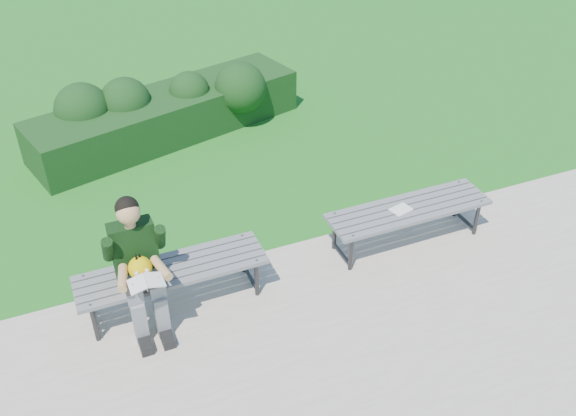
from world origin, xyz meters
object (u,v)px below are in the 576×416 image
(bench_left, at_px, (172,273))
(seated_boy, at_px, (138,262))
(hedge, at_px, (164,109))
(bench_right, at_px, (408,212))
(paper_sheet, at_px, (401,209))

(bench_left, distance_m, seated_boy, 0.43)
(hedge, height_order, bench_left, hedge)
(bench_left, bearing_deg, bench_right, -0.37)
(bench_right, relative_size, seated_boy, 1.37)
(bench_right, bearing_deg, bench_left, 179.63)
(bench_right, xyz_separation_m, seated_boy, (-2.89, -0.08, 0.30))
(paper_sheet, bearing_deg, seated_boy, -178.46)
(seated_boy, bearing_deg, hedge, 73.17)
(bench_left, height_order, seated_boy, seated_boy)
(paper_sheet, bearing_deg, bench_right, -0.00)
(bench_right, bearing_deg, hedge, 118.15)
(seated_boy, relative_size, paper_sheet, 5.23)
(hedge, height_order, paper_sheet, hedge)
(seated_boy, distance_m, paper_sheet, 2.80)
(seated_boy, xyz_separation_m, paper_sheet, (2.79, 0.08, -0.24))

